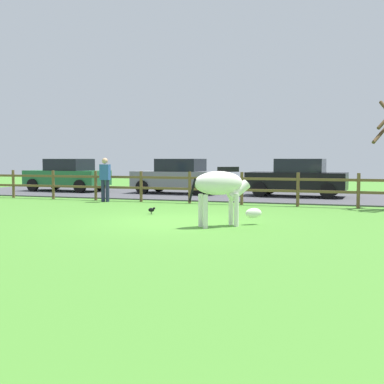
{
  "coord_description": "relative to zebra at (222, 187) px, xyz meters",
  "views": [
    {
      "loc": [
        4.23,
        -11.4,
        1.59
      ],
      "look_at": [
        0.2,
        0.62,
        0.72
      ],
      "focal_mm": 44.85,
      "sensor_mm": 36.0,
      "label": 1
    }
  ],
  "objects": [
    {
      "name": "crow_on_grass",
      "position": [
        -2.6,
        1.83,
        -0.8
      ],
      "size": [
        0.22,
        0.1,
        0.2
      ],
      "color": "black",
      "rests_on": "ground_plane"
    },
    {
      "name": "parked_car_grey",
      "position": [
        -4.52,
        9.34,
        -0.08
      ],
      "size": [
        4.09,
        2.07,
        1.56
      ],
      "color": "slate",
      "rests_on": "parking_asphalt"
    },
    {
      "name": "parked_car_green",
      "position": [
        -10.2,
        9.17,
        -0.08
      ],
      "size": [
        4.1,
        2.09,
        1.56
      ],
      "color": "#236B38",
      "rests_on": "parking_asphalt"
    },
    {
      "name": "ground_plane",
      "position": [
        -1.32,
        0.49,
        -0.93
      ],
      "size": [
        60.0,
        60.0,
        0.0
      ],
      "primitive_type": "plane",
      "color": "#47842D"
    },
    {
      "name": "parked_car_black",
      "position": [
        0.76,
        9.26,
        -0.08
      ],
      "size": [
        4.1,
        2.08,
        1.56
      ],
      "color": "black",
      "rests_on": "parking_asphalt"
    },
    {
      "name": "zebra",
      "position": [
        0.0,
        0.0,
        0.0
      ],
      "size": [
        1.57,
        1.43,
        1.41
      ],
      "color": "white",
      "rests_on": "ground_plane"
    },
    {
      "name": "parking_asphalt",
      "position": [
        -1.32,
        9.79,
        -0.9
      ],
      "size": [
        28.0,
        7.4,
        0.05
      ],
      "primitive_type": "cube",
      "color": "#47474C",
      "rests_on": "ground_plane"
    },
    {
      "name": "paddock_fence",
      "position": [
        -1.71,
        5.49,
        -0.27
      ],
      "size": [
        21.32,
        0.11,
        1.14
      ],
      "color": "brown",
      "rests_on": "ground_plane"
    },
    {
      "name": "visitor_near_fence",
      "position": [
        -5.84,
        4.98,
        -0.02
      ],
      "size": [
        0.37,
        0.24,
        1.64
      ],
      "color": "#232847",
      "rests_on": "ground_plane"
    }
  ]
}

